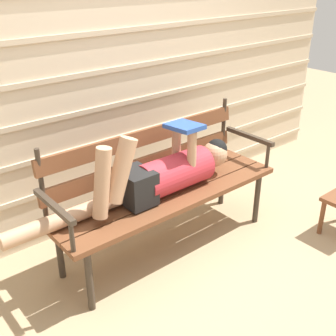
# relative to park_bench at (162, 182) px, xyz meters

# --- Properties ---
(ground_plane) EXTENTS (12.00, 12.00, 0.00)m
(ground_plane) POSITION_rel_park_bench_xyz_m (0.00, -0.25, -0.51)
(ground_plane) COLOR tan
(house_siding) EXTENTS (5.09, 0.08, 2.13)m
(house_siding) POSITION_rel_park_bench_xyz_m (0.00, 0.60, 0.56)
(house_siding) COLOR beige
(house_siding) RESTS_ON ground
(park_bench) EXTENTS (1.73, 0.51, 0.92)m
(park_bench) POSITION_rel_park_bench_xyz_m (0.00, 0.00, 0.00)
(park_bench) COLOR brown
(park_bench) RESTS_ON ground
(reclining_person) EXTENTS (1.70, 0.25, 0.52)m
(reclining_person) POSITION_rel_park_bench_xyz_m (-0.07, -0.07, 0.11)
(reclining_person) COLOR #B72D38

